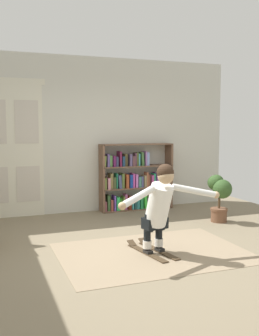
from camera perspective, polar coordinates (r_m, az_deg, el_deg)
The scene contains 8 objects.
ground_plane at distance 5.20m, azimuth -0.08°, elevation -12.03°, with size 7.20×7.20×0.00m, color #7C6E56.
back_wall at distance 7.44m, azimuth -7.09°, elevation 4.76°, with size 6.00×0.10×2.90m, color beige.
double_door at distance 7.20m, azimuth -16.80°, elevation 2.76°, with size 1.22×0.05×2.45m.
rug at distance 5.15m, azimuth 3.42°, elevation -12.15°, with size 2.38×1.70×0.01m, color gray.
bookshelf at distance 7.60m, azimuth 0.69°, elevation -1.94°, with size 1.43×0.30×1.28m.
potted_plant at distance 6.79m, azimuth 12.87°, elevation -3.47°, with size 0.34×0.43×0.80m.
skis_pair at distance 5.17m, azimuth 3.23°, elevation -11.86°, with size 0.42×0.88×0.07m.
person_skier at distance 4.87m, azimuth 4.43°, elevation -5.09°, with size 1.44×0.69×1.09m.
Camera 1 is at (-1.72, -4.63, 1.62)m, focal length 41.99 mm.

